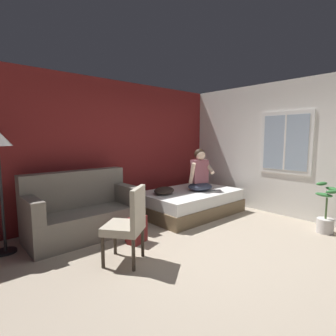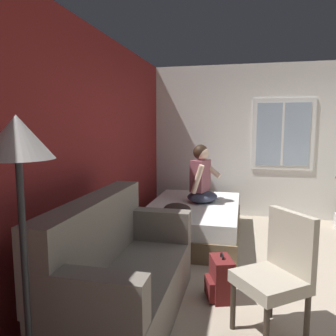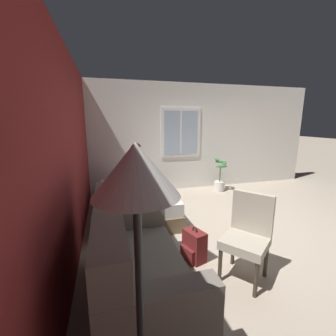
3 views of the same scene
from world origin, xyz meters
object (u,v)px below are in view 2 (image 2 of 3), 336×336
(person_seated, at_px, (201,179))
(cell_phone, at_px, (219,198))
(bed, at_px, (193,220))
(couch, at_px, (119,274))
(throw_pillow, at_px, (177,210))
(backpack, at_px, (220,279))
(floor_lamp, at_px, (19,169))
(side_chair, at_px, (277,270))

(person_seated, distance_m, cell_phone, 0.52)
(bed, bearing_deg, cell_phone, -35.76)
(couch, xyz_separation_m, person_seated, (2.42, -0.39, 0.44))
(bed, height_order, throw_pillow, throw_pillow)
(backpack, height_order, floor_lamp, floor_lamp)
(throw_pillow, height_order, cell_phone, throw_pillow)
(person_seated, xyz_separation_m, floor_lamp, (-3.48, 0.48, 0.59))
(side_chair, relative_size, cell_phone, 6.81)
(couch, height_order, floor_lamp, floor_lamp)
(throw_pillow, distance_m, floor_lamp, 2.83)
(couch, bearing_deg, bed, -7.68)
(couch, relative_size, person_seated, 1.95)
(side_chair, relative_size, throw_pillow, 2.04)
(bed, bearing_deg, person_seated, -24.49)
(side_chair, distance_m, cell_phone, 2.72)
(side_chair, bearing_deg, floor_lamp, 129.26)
(couch, bearing_deg, person_seated, -9.14)
(cell_phone, height_order, floor_lamp, floor_lamp)
(throw_pillow, bearing_deg, side_chair, -144.47)
(person_seated, bearing_deg, side_chair, -159.22)
(person_seated, bearing_deg, floor_lamp, 172.09)
(throw_pillow, bearing_deg, cell_phone, -23.12)
(couch, xyz_separation_m, cell_phone, (2.70, -0.64, 0.09))
(backpack, xyz_separation_m, floor_lamp, (-1.57, 0.92, 1.24))
(person_seated, bearing_deg, couch, 170.86)
(person_seated, distance_m, floor_lamp, 3.57)
(throw_pillow, xyz_separation_m, floor_lamp, (-2.68, 0.27, 0.88))
(side_chair, relative_size, backpack, 2.14)
(throw_pillow, distance_m, cell_phone, 1.19)
(couch, relative_size, backpack, 3.72)
(bed, xyz_separation_m, cell_phone, (0.48, -0.34, 0.25))
(person_seated, xyz_separation_m, throw_pillow, (-0.81, 0.21, -0.29))
(side_chair, relative_size, person_seated, 1.12)
(bed, height_order, floor_lamp, floor_lamp)
(bed, height_order, couch, couch)
(bed, height_order, backpack, bed)
(backpack, distance_m, cell_phone, 2.23)
(backpack, xyz_separation_m, cell_phone, (2.20, 0.18, 0.29))
(side_chair, bearing_deg, bed, 24.47)
(backpack, bearing_deg, cell_phone, 4.60)
(side_chair, distance_m, floor_lamp, 1.99)
(cell_phone, bearing_deg, couch, 113.03)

